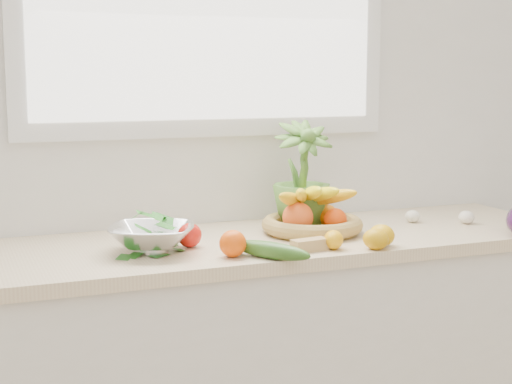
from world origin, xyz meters
name	(u,v)px	position (x,y,z in m)	size (l,w,h in m)	color
back_wall	(207,92)	(0.00, 2.25, 1.35)	(4.50, 0.02, 2.70)	white
counter_cabinet	(239,384)	(0.00, 1.95, 0.43)	(2.20, 0.58, 0.86)	silver
countertop	(239,246)	(0.00, 1.95, 0.88)	(2.24, 0.62, 0.04)	beige
orange_loose	(233,244)	(-0.10, 1.74, 0.94)	(0.08, 0.08, 0.08)	#F55107
lemon_a	(382,235)	(0.37, 1.71, 0.93)	(0.07, 0.08, 0.07)	#DB9E0B
lemon_b	(334,240)	(0.21, 1.72, 0.93)	(0.06, 0.07, 0.06)	#F1A40D
lemon_c	(376,239)	(0.32, 1.67, 0.93)	(0.06, 0.08, 0.06)	#D1940B
apple	(190,235)	(-0.17, 1.90, 0.94)	(0.07, 0.07, 0.07)	red
ginger	(310,245)	(0.14, 1.73, 0.92)	(0.11, 0.04, 0.03)	tan
garlic_a	(381,230)	(0.43, 1.83, 0.92)	(0.05, 0.05, 0.04)	white
garlic_b	(413,216)	(0.66, 1.99, 0.92)	(0.05, 0.05, 0.04)	white
garlic_c	(466,217)	(0.82, 1.90, 0.92)	(0.05, 0.05, 0.05)	white
cucumber	(270,250)	(-0.01, 1.68, 0.92)	(0.05, 0.26, 0.05)	#285A1A
radish	(277,253)	(0.01, 1.67, 0.92)	(0.03, 0.03, 0.03)	red
potted_herb	(302,174)	(0.26, 2.05, 1.08)	(0.20, 0.20, 0.35)	#518430
fruit_basket	(311,218)	(0.25, 1.95, 0.95)	(0.38, 0.38, 0.18)	tan
colander_with_spinach	(152,231)	(-0.29, 1.88, 0.96)	(0.32, 0.32, 0.13)	silver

